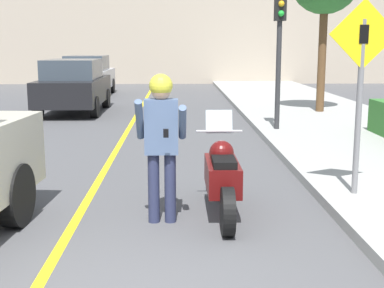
{
  "coord_description": "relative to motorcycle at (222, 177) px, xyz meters",
  "views": [
    {
      "loc": [
        0.67,
        -4.07,
        2.14
      ],
      "look_at": [
        0.85,
        2.69,
        0.88
      ],
      "focal_mm": 50.0,
      "sensor_mm": 36.0,
      "label": 1
    }
  ],
  "objects": [
    {
      "name": "building_backdrop",
      "position": [
        -1.23,
        23.5,
        2.8
      ],
      "size": [
        28.0,
        1.2,
        6.57
      ],
      "color": "#B2A38E",
      "rests_on": "ground"
    },
    {
      "name": "motorcycle",
      "position": [
        0.0,
        0.0,
        0.0
      ],
      "size": [
        0.62,
        2.12,
        1.27
      ],
      "color": "black",
      "rests_on": "ground"
    },
    {
      "name": "person_biker",
      "position": [
        -0.76,
        -0.3,
        0.63
      ],
      "size": [
        0.59,
        0.49,
        1.81
      ],
      "color": "#282D4C",
      "rests_on": "ground"
    },
    {
      "name": "crossing_sign",
      "position": [
        1.85,
        0.42,
        1.21
      ],
      "size": [
        0.91,
        0.08,
        2.58
      ],
      "color": "slate",
      "rests_on": "sidewalk_curb"
    },
    {
      "name": "parked_car_silver",
      "position": [
        -4.34,
        16.17,
        0.37
      ],
      "size": [
        1.88,
        4.2,
        1.68
      ],
      "color": "black",
      "rests_on": "ground"
    },
    {
      "name": "traffic_light",
      "position": [
        1.82,
        6.06,
        1.96
      ],
      "size": [
        0.26,
        0.3,
        3.29
      ],
      "color": "#2D2D30",
      "rests_on": "sidewalk_curb"
    },
    {
      "name": "parked_car_black",
      "position": [
        -3.85,
        10.47,
        0.37
      ],
      "size": [
        1.88,
        4.2,
        1.68
      ],
      "color": "black",
      "rests_on": "ground"
    },
    {
      "name": "road_center_line",
      "position": [
        -1.83,
        3.5,
        -0.48
      ],
      "size": [
        0.12,
        36.0,
        0.01
      ],
      "color": "yellow",
      "rests_on": "ground"
    }
  ]
}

